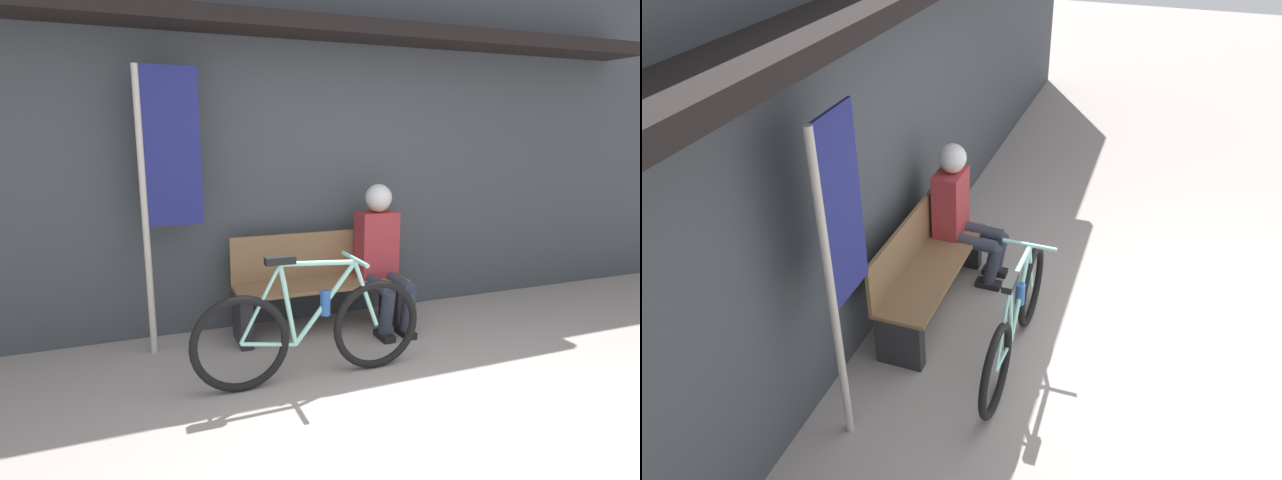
{
  "view_description": "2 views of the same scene",
  "coord_description": "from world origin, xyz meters",
  "views": [
    {
      "loc": [
        -1.53,
        -1.79,
        1.65
      ],
      "look_at": [
        -0.26,
        1.59,
        0.9
      ],
      "focal_mm": 28.0,
      "sensor_mm": 36.0,
      "label": 1
    },
    {
      "loc": [
        -3.86,
        0.45,
        3.29
      ],
      "look_at": [
        -0.09,
        1.75,
        0.72
      ],
      "focal_mm": 35.0,
      "sensor_mm": 36.0,
      "label": 2
    }
  ],
  "objects": [
    {
      "name": "park_bench_near",
      "position": [
        -0.09,
        2.05,
        0.38
      ],
      "size": [
        1.47,
        0.42,
        0.84
      ],
      "color": "brown",
      "rests_on": "ground_plane"
    },
    {
      "name": "ground_plane",
      "position": [
        0.0,
        0.0,
        0.0
      ],
      "size": [
        24.0,
        24.0,
        0.0
      ],
      "primitive_type": "plane",
      "color": "gray"
    },
    {
      "name": "person_seated",
      "position": [
        0.44,
        1.95,
        0.71
      ],
      "size": [
        0.34,
        0.6,
        1.25
      ],
      "color": "#2D3342",
      "rests_on": "ground_plane"
    },
    {
      "name": "storefront_wall",
      "position": [
        0.0,
        2.42,
        1.66
      ],
      "size": [
        12.0,
        0.56,
        3.2
      ],
      "color": "#3D4247",
      "rests_on": "ground_plane"
    },
    {
      "name": "banner_pole",
      "position": [
        -1.32,
        2.06,
        1.39
      ],
      "size": [
        0.45,
        0.05,
        2.15
      ],
      "color": "#B7B2A8",
      "rests_on": "ground_plane"
    },
    {
      "name": "bicycle",
      "position": [
        -0.45,
        1.22,
        0.36
      ],
      "size": [
        1.64,
        0.4,
        0.89
      ],
      "color": "black",
      "rests_on": "ground_plane"
    }
  ]
}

